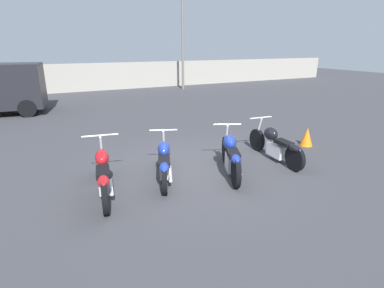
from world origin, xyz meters
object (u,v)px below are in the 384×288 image
(motorcycle_slot_0, at_px, (103,174))
(motorcycle_slot_2, at_px, (231,155))
(traffic_cone_near, at_px, (307,137))
(motorcycle_slot_3, at_px, (276,145))
(light_pole_right, at_px, (182,7))
(motorcycle_slot_1, at_px, (164,162))

(motorcycle_slot_0, bearing_deg, motorcycle_slot_2, 3.80)
(traffic_cone_near, bearing_deg, motorcycle_slot_3, -162.84)
(motorcycle_slot_0, relative_size, motorcycle_slot_2, 1.16)
(light_pole_right, distance_m, motorcycle_slot_1, 14.93)
(light_pole_right, relative_size, motorcycle_slot_0, 3.97)
(motorcycle_slot_3, distance_m, traffic_cone_near, 1.71)
(light_pole_right, distance_m, motorcycle_slot_0, 15.62)
(light_pole_right, height_order, traffic_cone_near, light_pole_right)
(motorcycle_slot_1, distance_m, motorcycle_slot_2, 1.50)
(light_pole_right, bearing_deg, traffic_cone_near, -98.06)
(light_pole_right, distance_m, traffic_cone_near, 13.38)
(motorcycle_slot_3, bearing_deg, motorcycle_slot_1, -178.71)
(light_pole_right, distance_m, motorcycle_slot_2, 14.72)
(motorcycle_slot_1, xyz_separation_m, traffic_cone_near, (4.57, 0.33, -0.15))
(motorcycle_slot_2, relative_size, motorcycle_slot_3, 0.88)
(light_pole_right, relative_size, motorcycle_slot_2, 4.59)
(motorcycle_slot_1, relative_size, traffic_cone_near, 3.58)
(motorcycle_slot_2, bearing_deg, motorcycle_slot_0, -161.94)
(motorcycle_slot_0, height_order, motorcycle_slot_1, motorcycle_slot_0)
(motorcycle_slot_3, xyz_separation_m, traffic_cone_near, (1.62, 0.50, -0.15))
(light_pole_right, bearing_deg, motorcycle_slot_1, -116.44)
(motorcycle_slot_2, distance_m, traffic_cone_near, 3.21)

